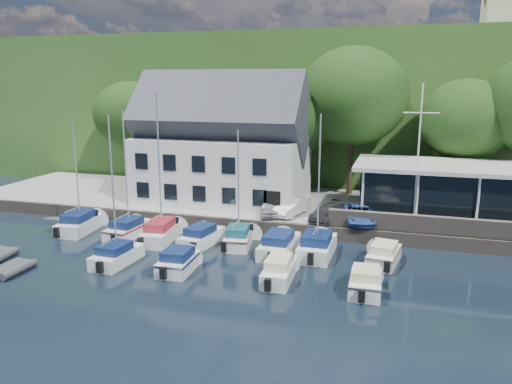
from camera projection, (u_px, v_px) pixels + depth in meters
ground at (240, 297)px, 26.41m from camera, size 180.00×180.00×0.00m
quay at (304, 208)px, 42.68m from camera, size 60.00×13.00×1.00m
quay_face at (287, 230)px, 36.60m from camera, size 60.00×0.30×1.00m
hillside at (357, 100)px, 82.68m from camera, size 160.00×75.00×16.00m
field_patch at (410, 51)px, 86.18m from camera, size 50.00×30.00×0.30m
harbor_building at (222, 151)px, 42.62m from camera, size 14.40×8.20×8.70m
club_pavilion at (444, 191)px, 37.67m from camera, size 13.20×7.20×4.10m
seawall at (463, 227)px, 33.41m from camera, size 18.00×0.50×1.20m
gangway at (77, 226)px, 39.40m from camera, size 1.20×6.00×1.40m
car_silver at (269, 207)px, 38.63m from camera, size 2.40×3.88×1.23m
car_white at (292, 207)px, 38.59m from camera, size 2.48×4.18×1.30m
car_dgrey at (328, 212)px, 37.22m from camera, size 2.92×4.40×1.18m
car_blue at (360, 213)px, 36.54m from camera, size 2.39×4.26×1.37m
flagpole at (418, 156)px, 34.81m from camera, size 2.41×0.20×10.06m
tree_0 at (131, 131)px, 51.31m from camera, size 7.46×7.46×10.20m
tree_1 at (184, 129)px, 49.34m from camera, size 8.10×8.10×11.07m
tree_2 at (295, 134)px, 45.44m from camera, size 7.98×7.98×10.91m
tree_3 at (352, 122)px, 44.40m from camera, size 9.66×9.66×13.20m
tree_4 at (464, 141)px, 42.03m from camera, size 7.61×7.61×10.41m
boat_r1_0 at (76, 170)px, 36.95m from camera, size 2.73×6.65×9.42m
boat_r1_1 at (126, 179)px, 35.74m from camera, size 2.36×6.13×8.66m
boat_r1_2 at (160, 175)px, 34.78m from camera, size 2.63×6.95×9.48m
boat_r1_3 at (202, 235)px, 34.71m from camera, size 2.66×6.04×1.42m
boat_r1_4 at (238, 184)px, 33.69m from camera, size 2.71×5.69×8.75m
boat_r1_5 at (279, 242)px, 32.97m from camera, size 2.27×6.64×1.47m
boat_r1_6 at (319, 184)px, 31.70m from camera, size 2.25×6.39×9.49m
boat_r1_7 at (384, 253)px, 31.13m from camera, size 2.51×5.31×1.38m
boat_r2_1 at (113, 199)px, 30.34m from camera, size 2.19×5.48×8.33m
boat_r2_2 at (179, 259)px, 29.93m from camera, size 2.17×4.98×1.40m
boat_r2_3 at (280, 268)px, 28.60m from camera, size 1.91×5.85×1.42m
boat_r2_4 at (366, 279)px, 26.93m from camera, size 1.96×4.80×1.39m
dinghy_1 at (11, 268)px, 29.65m from camera, size 1.69×2.80×0.65m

